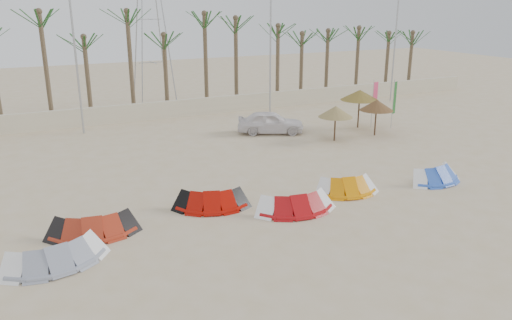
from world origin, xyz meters
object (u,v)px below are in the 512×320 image
kite_red_right (292,200)px  kite_blue (433,173)px  kite_red_left (91,222)px  parasol_mid (377,105)px  kite_grey (54,251)px  kite_red_mid (209,197)px  car (271,122)px  parasol_left (336,112)px  kite_orange (343,184)px  parasol_right (360,95)px

kite_red_right → kite_blue: (7.97, 0.11, -0.00)m
kite_red_left → parasol_mid: (18.95, 6.91, 1.59)m
kite_grey → kite_blue: (17.38, 0.50, -0.00)m
kite_red_left → kite_red_mid: 4.94m
kite_red_right → car: bearing=66.6°
parasol_left → kite_red_left: bearing=-156.2°
kite_red_mid → parasol_left: parasol_left is taller
kite_grey → kite_red_right: bearing=2.4°
kite_grey → kite_red_mid: 6.77m
kite_grey → parasol_mid: 22.25m
kite_red_left → kite_orange: size_ratio=1.10×
kite_orange → car: car is taller
kite_orange → kite_blue: bearing=-7.4°
kite_red_left → kite_blue: 15.97m
kite_red_right → parasol_left: (7.87, 8.38, 1.44)m
kite_orange → parasol_right: (8.16, 9.78, 1.88)m
kite_grey → parasol_mid: size_ratio=1.52×
kite_orange → parasol_right: size_ratio=1.19×
parasol_right → car: 6.51m
kite_orange → kite_red_mid: bearing=169.5°
kite_orange → parasol_right: 12.87m
kite_red_mid → parasol_mid: size_ratio=1.48×
kite_red_left → kite_orange: bearing=-3.5°
kite_red_left → car: size_ratio=0.80×
car → kite_orange: bearing=-164.7°
kite_grey → kite_orange: 12.59m
kite_grey → kite_red_mid: same height
kite_red_right → parasol_mid: (11.00, 8.32, 1.59)m
kite_orange → parasol_left: 9.12m
kite_red_mid → kite_red_left: bearing=-174.6°
parasol_right → kite_red_right: bearing=-137.0°
kite_orange → car: 11.26m
kite_red_left → kite_red_mid: size_ratio=1.00×
parasol_right → kite_orange: bearing=-129.9°
kite_red_left → kite_blue: bearing=-4.7°
kite_red_right → kite_orange: same height
kite_red_mid → parasol_left: bearing=30.8°
kite_blue → parasol_right: size_ratio=1.15×
kite_red_left → parasol_left: parasol_left is taller
kite_red_mid → kite_orange: same height
kite_blue → car: size_ratio=0.70×
kite_orange → parasol_mid: bearing=43.9°
parasol_mid → parasol_right: size_ratio=0.89×
kite_blue → parasol_right: parasol_right is taller
parasol_left → kite_blue: bearing=-89.4°
kite_red_right → parasol_mid: size_ratio=1.48×
kite_red_mid → kite_red_right: (3.04, -1.88, 0.00)m
kite_red_left → kite_blue: size_ratio=1.14×
kite_red_left → parasol_left: (15.82, 6.98, 1.45)m
kite_red_right → parasol_mid: bearing=37.1°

